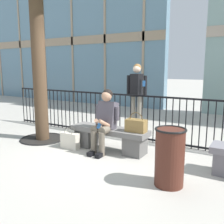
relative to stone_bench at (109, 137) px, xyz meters
name	(u,v)px	position (x,y,z in m)	size (l,w,h in m)	color
ground_plane	(109,150)	(0.00, 0.00, -0.27)	(60.00, 60.00, 0.00)	#B2ADA3
stone_bench	(109,137)	(0.00, 0.00, 0.00)	(1.60, 0.44, 0.45)	slate
seated_person_with_phone	(105,119)	(-0.02, -0.13, 0.38)	(0.52, 0.66, 1.21)	#6B6051
handbag_on_bench	(136,125)	(0.58, -0.01, 0.30)	(0.38, 0.19, 0.37)	olive
shopping_bag	(70,140)	(-0.73, -0.33, -0.10)	(0.40, 0.14, 0.44)	beige
bystander_at_railing	(137,92)	(-0.22, 1.69, 0.73)	(0.55, 0.40, 1.71)	gray
plaza_railing	(131,117)	(0.00, 0.92, 0.25)	(7.21, 0.04, 1.03)	black
trash_can	(170,157)	(1.50, -0.87, 0.15)	(0.43, 0.43, 0.82)	#4C2319
building_facade_left	(59,5)	(-6.00, 5.33, 4.24)	(10.57, 0.43, 9.00)	slate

